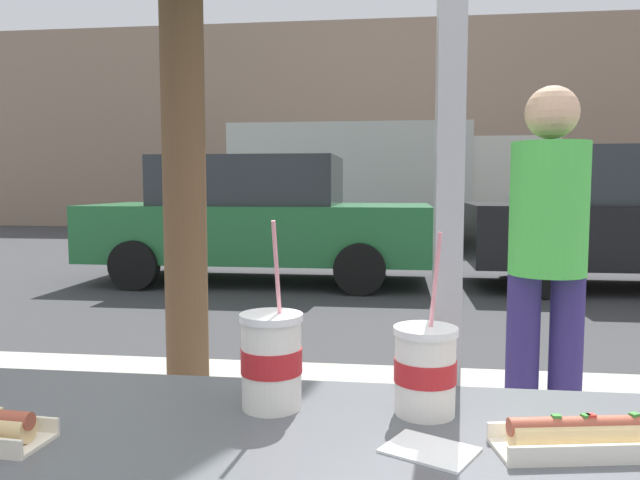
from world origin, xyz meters
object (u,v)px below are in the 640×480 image
at_px(soda_cup_right, 425,369).
at_px(hotdog_tray_near, 588,436).
at_px(parked_car_green, 258,218).
at_px(box_truck, 385,178).
at_px(pedestrian, 547,253).
at_px(soda_cup_left, 271,359).

height_order(soda_cup_right, hotdog_tray_near, soda_cup_right).
distance_m(parked_car_green, box_truck, 5.98).
xyz_separation_m(soda_cup_right, pedestrian, (0.59, 1.70, 0.01)).
relative_size(soda_cup_right, parked_car_green, 0.06).
height_order(soda_cup_right, parked_car_green, parked_car_green).
relative_size(hotdog_tray_near, box_truck, 0.04).
distance_m(box_truck, pedestrian, 11.43).
xyz_separation_m(soda_cup_left, soda_cup_right, (0.25, 0.00, -0.01)).
bearing_deg(hotdog_tray_near, soda_cup_left, 166.65).
bearing_deg(parked_car_green, hotdog_tray_near, -73.66).
relative_size(hotdog_tray_near, pedestrian, 0.17).
bearing_deg(hotdog_tray_near, parked_car_green, 106.34).
bearing_deg(parked_car_green, pedestrian, -65.71).
distance_m(soda_cup_right, box_truck, 13.10).
bearing_deg(box_truck, parked_car_green, -106.15).
relative_size(soda_cup_left, pedestrian, 0.19).
xyz_separation_m(soda_cup_left, parked_car_green, (-1.72, 7.39, -0.18)).
distance_m(soda_cup_right, pedestrian, 1.80).
xyz_separation_m(parked_car_green, pedestrian, (2.56, -5.68, 0.18)).
bearing_deg(hotdog_tray_near, pedestrian, 78.62).
bearing_deg(soda_cup_right, parked_car_green, 105.00).
distance_m(hotdog_tray_near, box_truck, 13.23).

